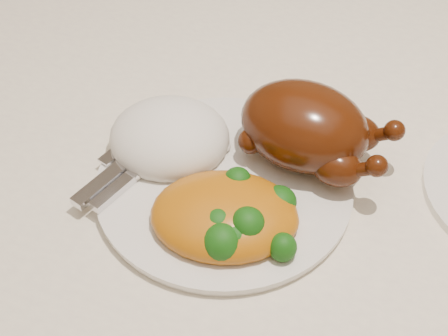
% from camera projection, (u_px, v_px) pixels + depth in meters
% --- Properties ---
extents(dining_table, '(1.60, 0.90, 0.76)m').
position_uv_depth(dining_table, '(320.00, 234.00, 0.74)').
color(dining_table, brown).
rests_on(dining_table, floor).
extents(tablecloth, '(1.73, 1.03, 0.18)m').
position_uv_depth(tablecloth, '(327.00, 193.00, 0.69)').
color(tablecloth, beige).
rests_on(tablecloth, dining_table).
extents(dinner_plate, '(0.34, 0.34, 0.01)m').
position_uv_depth(dinner_plate, '(224.00, 185.00, 0.65)').
color(dinner_plate, white).
rests_on(dinner_plate, tablecloth).
extents(roast_chicken, '(0.17, 0.12, 0.09)m').
position_uv_depth(roast_chicken, '(308.00, 128.00, 0.64)').
color(roast_chicken, '#491707').
rests_on(roast_chicken, dinner_plate).
extents(rice_mound, '(0.16, 0.15, 0.07)m').
position_uv_depth(rice_mound, '(170.00, 138.00, 0.67)').
color(rice_mound, white).
rests_on(rice_mound, dinner_plate).
extents(mac_and_cheese, '(0.17, 0.15, 0.05)m').
position_uv_depth(mac_and_cheese, '(232.00, 218.00, 0.60)').
color(mac_and_cheese, '#C06F0C').
rests_on(mac_and_cheese, dinner_plate).
extents(cutlery, '(0.06, 0.18, 0.01)m').
position_uv_depth(cutlery, '(123.00, 167.00, 0.65)').
color(cutlery, silver).
rests_on(cutlery, dinner_plate).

